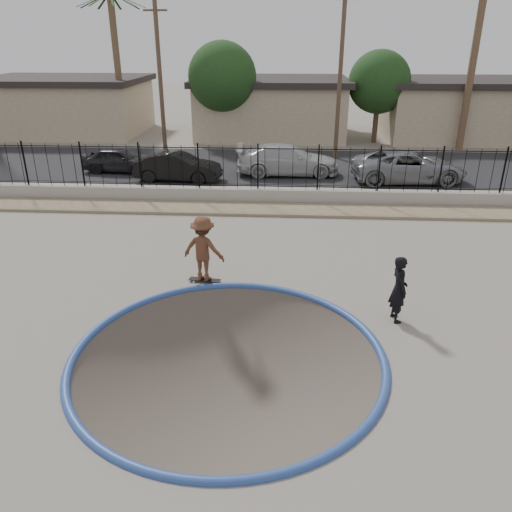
{
  "coord_description": "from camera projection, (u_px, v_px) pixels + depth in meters",
  "views": [
    {
      "loc": [
        1.19,
        -10.17,
        6.5
      ],
      "look_at": [
        0.43,
        2.0,
        1.13
      ],
      "focal_mm": 35.0,
      "sensor_mm": 36.0,
      "label": 1
    }
  ],
  "objects": [
    {
      "name": "car_b",
      "position": [
        178.0,
        167.0,
        24.15
      ],
      "size": [
        4.29,
        1.85,
        1.37
      ],
      "primitive_type": "imported",
      "rotation": [
        0.0,
        0.0,
        1.47
      ],
      "color": "black",
      "rests_on": "street"
    },
    {
      "name": "fence",
      "position": [
        258.0,
        168.0,
        20.78
      ],
      "size": [
        40.0,
        0.04,
        1.8
      ],
      "color": "black",
      "rests_on": "retaining_wall"
    },
    {
      "name": "palm_mid",
      "position": [
        114.0,
        34.0,
        31.77
      ],
      "size": [
        2.3,
        2.3,
        9.3
      ],
      "color": "brown",
      "rests_on": "ground"
    },
    {
      "name": "house_center",
      "position": [
        271.0,
        106.0,
        35.38
      ],
      "size": [
        10.6,
        8.6,
        3.9
      ],
      "color": "tan",
      "rests_on": "ground"
    },
    {
      "name": "rock_strip",
      "position": [
        256.0,
        209.0,
        20.35
      ],
      "size": [
        42.0,
        1.6,
        0.11
      ],
      "primitive_type": "cube",
      "color": "#9A8965",
      "rests_on": "ground"
    },
    {
      "name": "house_west",
      "position": [
        65.0,
        105.0,
        36.23
      ],
      "size": [
        11.6,
        8.6,
        3.9
      ],
      "color": "tan",
      "rests_on": "ground"
    },
    {
      "name": "palm_right",
      "position": [
        480.0,
        21.0,
        28.44
      ],
      "size": [
        2.3,
        2.3,
        10.3
      ],
      "color": "brown",
      "rests_on": "ground"
    },
    {
      "name": "ground",
      "position": [
        260.0,
        214.0,
        23.38
      ],
      "size": [
        120.0,
        120.0,
        2.2
      ],
      "primitive_type": "cube",
      "color": "#6E675C",
      "rests_on": "ground"
    },
    {
      "name": "street_tree_left",
      "position": [
        222.0,
        77.0,
        31.46
      ],
      "size": [
        4.32,
        4.32,
        6.36
      ],
      "color": "#473323",
      "rests_on": "ground"
    },
    {
      "name": "coping_ring",
      "position": [
        228.0,
        356.0,
        11.06
      ],
      "size": [
        7.04,
        7.04,
        0.2
      ],
      "primitive_type": "torus",
      "color": "#2B478C",
      "rests_on": "ground"
    },
    {
      "name": "street",
      "position": [
        265.0,
        165.0,
        27.49
      ],
      "size": [
        90.0,
        8.0,
        0.04
      ],
      "primitive_type": "cube",
      "color": "black",
      "rests_on": "ground"
    },
    {
      "name": "skateboard",
      "position": [
        205.0,
        280.0,
        14.4
      ],
      "size": [
        0.93,
        0.35,
        0.08
      ],
      "rotation": [
        0.0,
        0.0,
        -0.14
      ],
      "color": "black",
      "rests_on": "ground"
    },
    {
      "name": "utility_pole_left",
      "position": [
        160.0,
        72.0,
        27.77
      ],
      "size": [
        1.7,
        0.24,
        9.0
      ],
      "color": "#473323",
      "rests_on": "ground"
    },
    {
      "name": "skater",
      "position": [
        203.0,
        252.0,
        14.05
      ],
      "size": [
        1.35,
        0.99,
        1.88
      ],
      "primitive_type": "imported",
      "rotation": [
        0.0,
        0.0,
        2.88
      ],
      "color": "brown",
      "rests_on": "ground"
    },
    {
      "name": "car_d",
      "position": [
        408.0,
        166.0,
        23.97
      ],
      "size": [
        5.58,
        2.93,
        1.5
      ],
      "primitive_type": "imported",
      "rotation": [
        0.0,
        0.0,
        1.65
      ],
      "color": "gray",
      "rests_on": "street"
    },
    {
      "name": "videographer",
      "position": [
        399.0,
        289.0,
        12.16
      ],
      "size": [
        0.51,
        0.68,
        1.72
      ],
      "primitive_type": "imported",
      "rotation": [
        0.0,
        0.0,
        1.73
      ],
      "color": "black",
      "rests_on": "ground"
    },
    {
      "name": "house_east",
      "position": [
        473.0,
        108.0,
        34.6
      ],
      "size": [
        12.6,
        8.6,
        3.9
      ],
      "color": "tan",
      "rests_on": "ground"
    },
    {
      "name": "car_a",
      "position": [
        120.0,
        160.0,
        25.83
      ],
      "size": [
        3.81,
        1.72,
        1.27
      ],
      "primitive_type": "imported",
      "rotation": [
        0.0,
        0.0,
        1.51
      ],
      "color": "black",
      "rests_on": "street"
    },
    {
      "name": "street_tree_mid",
      "position": [
        379.0,
        82.0,
        31.96
      ],
      "size": [
        3.96,
        3.96,
        5.83
      ],
      "color": "#473323",
      "rests_on": "ground"
    },
    {
      "name": "retaining_wall",
      "position": [
        258.0,
        195.0,
        21.26
      ],
      "size": [
        42.0,
        0.45,
        0.6
      ],
      "primitive_type": "cube",
      "color": "#9C9389",
      "rests_on": "ground"
    },
    {
      "name": "bowl_pit",
      "position": [
        228.0,
        356.0,
        11.06
      ],
      "size": [
        6.84,
        6.84,
        1.8
      ],
      "primitive_type": null,
      "color": "#484037",
      "rests_on": "ground"
    },
    {
      "name": "car_c",
      "position": [
        287.0,
        160.0,
        25.29
      ],
      "size": [
        5.27,
        2.37,
        1.5
      ],
      "primitive_type": "imported",
      "rotation": [
        0.0,
        0.0,
        1.62
      ],
      "color": "#B9B9BB",
      "rests_on": "street"
    },
    {
      "name": "utility_pole_mid",
      "position": [
        341.0,
        68.0,
        27.11
      ],
      "size": [
        1.7,
        0.24,
        9.5
      ],
      "color": "#473323",
      "rests_on": "ground"
    }
  ]
}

